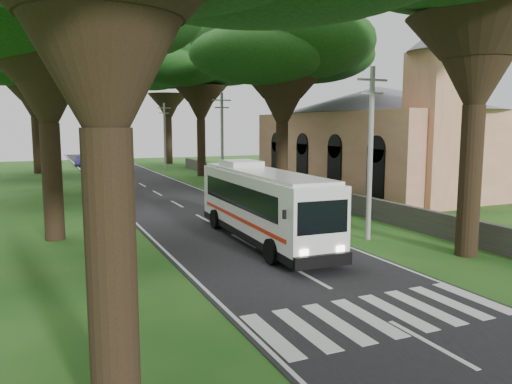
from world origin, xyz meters
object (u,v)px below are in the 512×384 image
pole_near (370,151)px  church (378,131)px  pole_mid (222,140)px  pole_far (165,135)px  distant_car_a (107,174)px  distant_car_b (83,161)px  coach_bus (262,203)px  pedestrian (122,245)px

pole_near → church: bearing=51.5°
church → pole_near: (-12.36, -15.55, -0.73)m
pole_mid → pole_far: size_ratio=1.00×
church → pole_far: (-12.36, 24.45, -0.73)m
pole_near → distant_car_a: pole_near is taller
distant_car_a → distant_car_b: distant_car_a is taller
distant_car_a → distant_car_b: bearing=-95.2°
church → distant_car_a: size_ratio=5.78×
pole_far → pole_mid: bearing=-90.0°
pole_far → distant_car_b: bearing=127.9°
church → pole_near: church is taller
coach_bus → pedestrian: size_ratio=7.23×
distant_car_b → distant_car_a: bearing=-74.5°
pedestrian → distant_car_b: bearing=-11.8°
pedestrian → pole_near: bearing=-100.1°
pole_mid → coach_bus: bearing=-104.4°
pole_mid → church: bearing=-19.8°
pole_near → pole_far: (0.00, 40.00, 0.00)m
coach_bus → pedestrian: coach_bus is taller
pole_mid → coach_bus: size_ratio=0.71×
pole_mid → distant_car_a: (-7.92, 10.77, -3.44)m
church → pole_near: 19.88m
pole_near → coach_bus: bearing=159.7°
coach_bus → distant_car_a: 29.22m
coach_bus → pedestrian: 6.83m
pole_near → pole_mid: (0.00, 20.00, 0.00)m
pole_far → coach_bus: size_ratio=0.71×
distant_car_a → church: bearing=136.3°
pole_far → coach_bus: 38.62m
distant_car_b → pole_mid: bearing=-60.8°
pole_far → pedestrian: bearing=-105.9°
pole_near → distant_car_b: size_ratio=1.99×
pole_far → distant_car_a: size_ratio=1.93×
church → pole_far: 27.41m
church → coach_bus: church is taller
church → pedestrian: size_ratio=15.41×
church → pole_near: bearing=-128.5°
pole_near → pole_far: same height
coach_bus → distant_car_b: size_ratio=2.80×
coach_bus → distant_car_b: 49.35m
coach_bus → distant_car_a: bearing=98.2°
church → distant_car_b: (-20.86, 35.38, -4.21)m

